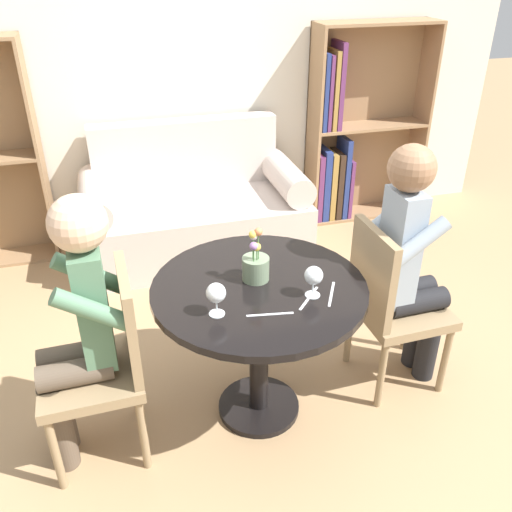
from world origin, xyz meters
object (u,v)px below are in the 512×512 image
object	(u,v)px
couch	(194,212)
person_left	(78,327)
flower_vase	(255,265)
chair_left	(106,359)
bookshelf_right	(350,136)
wine_glass_right	(314,276)
wine_glass_left	(216,294)
person_right	(411,263)
chair_right	(390,301)

from	to	relation	value
couch	person_left	bearing A→B (deg)	-113.83
flower_vase	person_left	bearing A→B (deg)	-174.13
chair_left	bookshelf_right	bearing A→B (deg)	133.44
chair_left	person_left	bearing A→B (deg)	-89.04
bookshelf_right	wine_glass_right	bearing A→B (deg)	-118.33
bookshelf_right	wine_glass_left	xyz separation A→B (m)	(-1.56, -2.14, 0.14)
bookshelf_right	wine_glass_right	distance (m)	2.41
flower_vase	couch	bearing A→B (deg)	89.87
chair_left	person_left	xyz separation A→B (m)	(-0.09, -0.00, 0.19)
person_right	person_left	bearing A→B (deg)	91.06
person_right	wine_glass_right	world-z (taller)	person_right
person_right	flower_vase	world-z (taller)	person_right
wine_glass_left	flower_vase	distance (m)	0.30
bookshelf_right	person_left	distance (m)	2.91
bookshelf_right	chair_right	xyz separation A→B (m)	(-0.66, -1.94, -0.19)
chair_left	person_left	distance (m)	0.21
person_right	flower_vase	size ratio (longest dim) A/B	5.02
chair_right	wine_glass_right	size ratio (longest dim) A/B	6.50
person_left	person_right	distance (m)	1.53
bookshelf_right	person_left	size ratio (longest dim) A/B	1.24
person_right	wine_glass_left	size ratio (longest dim) A/B	9.06
wine_glass_right	person_right	bearing A→B (deg)	17.29
person_left	flower_vase	distance (m)	0.78
chair_right	person_right	world-z (taller)	person_right
chair_right	person_left	xyz separation A→B (m)	(-1.45, -0.06, 0.19)
flower_vase	chair_right	bearing A→B (deg)	-1.23
wine_glass_left	flower_vase	bearing A→B (deg)	43.93
bookshelf_right	person_left	xyz separation A→B (m)	(-2.10, -2.01, -0.00)
couch	bookshelf_right	distance (m)	1.41
person_right	flower_vase	xyz separation A→B (m)	(-0.77, 0.01, 0.11)
person_right	bookshelf_right	bearing A→B (deg)	-17.86
chair_left	wine_glass_left	size ratio (longest dim) A/B	6.33
chair_right	wine_glass_right	world-z (taller)	chair_right
chair_right	person_left	distance (m)	1.46
chair_left	wine_glass_right	world-z (taller)	chair_left
person_right	chair_left	bearing A→B (deg)	91.07
bookshelf_right	person_right	size ratio (longest dim) A/B	1.20
flower_vase	chair_left	bearing A→B (deg)	-173.68
bookshelf_right	wine_glass_right	size ratio (longest dim) A/B	11.12
chair_right	person_right	xyz separation A→B (m)	(0.09, 0.00, 0.20)
person_left	flower_vase	world-z (taller)	person_left
couch	chair_left	bearing A→B (deg)	-111.46
person_right	wine_glass_left	xyz separation A→B (m)	(-0.99, -0.20, 0.13)
flower_vase	person_right	bearing A→B (deg)	-0.82
wine_glass_left	person_right	bearing A→B (deg)	11.37
wine_glass_right	flower_vase	bearing A→B (deg)	136.52
couch	person_left	world-z (taller)	person_left
chair_right	chair_left	bearing A→B (deg)	91.07
chair_left	person_right	xyz separation A→B (m)	(1.45, 0.06, 0.20)
wine_glass_left	wine_glass_right	size ratio (longest dim) A/B	1.03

